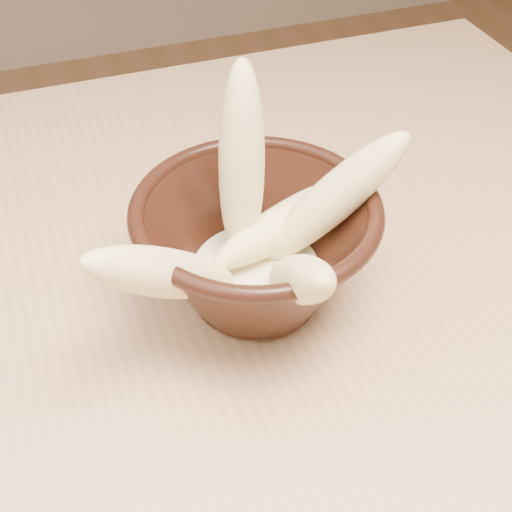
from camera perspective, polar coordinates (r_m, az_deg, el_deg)
The scene contains 8 objects.
table at distance 0.60m, azimuth -15.40°, elevation -12.92°, with size 1.20×0.80×0.75m.
bowl at distance 0.51m, azimuth 0.00°, elevation 0.69°, with size 0.18×0.18×0.10m.
milk_puddle at distance 0.53m, azimuth 0.00°, elevation -1.24°, with size 0.10×0.10×0.01m, color beige.
banana_upright at distance 0.50m, azimuth -1.16°, elevation 7.29°, with size 0.03×0.03×0.15m, color #FAD794.
banana_left at distance 0.46m, azimuth -7.23°, elevation -1.36°, with size 0.03×0.03×0.15m, color #FAD794.
banana_right at distance 0.51m, azimuth 6.18°, elevation 4.53°, with size 0.03×0.03×0.14m, color #FAD794.
banana_across at distance 0.54m, azimuth 2.99°, elevation 2.92°, with size 0.03×0.03×0.15m, color #FAD794.
banana_front at distance 0.46m, azimuth 3.56°, elevation -1.87°, with size 0.03×0.03×0.12m, color #FAD794.
Camera 1 is at (0.04, -0.36, 1.15)m, focal length 50.00 mm.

